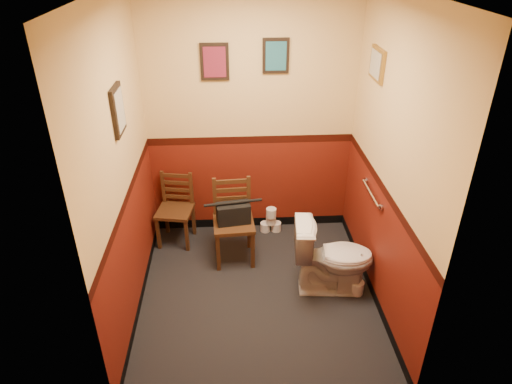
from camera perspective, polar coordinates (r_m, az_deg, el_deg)
floor at (r=4.52m, az=0.19°, el=-12.69°), size 2.20×2.40×0.00m
wall_back at (r=4.85m, az=-0.68°, el=9.17°), size 2.20×0.00×2.70m
wall_front at (r=2.73m, az=1.83°, el=-8.62°), size 2.20×0.00×2.70m
wall_left at (r=3.84m, az=-16.38°, el=2.22°), size 0.00×2.40×2.70m
wall_right at (r=3.97m, az=16.32°, el=3.09°), size 0.00×2.40×2.70m
grab_bar at (r=4.35m, az=14.22°, el=-0.16°), size 0.05×0.56×0.06m
framed_print_back_a at (r=4.65m, az=-5.19°, el=15.90°), size 0.28×0.04×0.36m
framed_print_back_b at (r=4.66m, az=2.49°, el=16.65°), size 0.26×0.04×0.34m
framed_print_left at (r=3.74m, az=-16.86°, el=9.76°), size 0.04×0.30×0.38m
framed_print_right at (r=4.26m, az=14.89°, el=15.20°), size 0.04×0.34×0.28m
toilet at (r=4.42m, az=9.61°, el=-8.07°), size 0.79×0.49×0.74m
toilet_brush at (r=4.59m, az=12.50°, el=-11.46°), size 0.13×0.13×0.48m
chair_left at (r=5.10m, az=-10.01°, el=-2.14°), size 0.43×0.43×0.79m
chair_right at (r=4.74m, az=-2.85°, el=-3.68°), size 0.44×0.44×0.88m
handbag at (r=4.64m, az=-2.85°, el=-2.64°), size 0.36×0.22×0.25m
tp_stack at (r=5.30m, az=1.87°, el=-3.70°), size 0.24×0.15×0.32m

